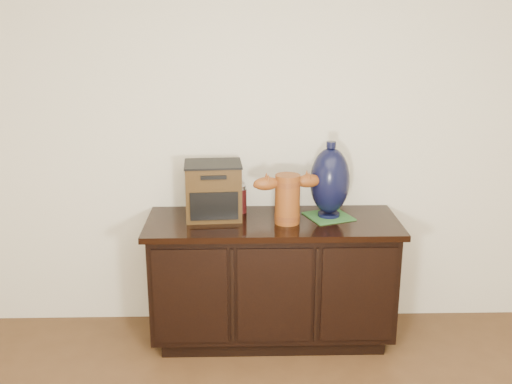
{
  "coord_description": "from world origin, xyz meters",
  "views": [
    {
      "loc": [
        -0.18,
        -1.04,
        1.9
      ],
      "look_at": [
        -0.1,
        2.18,
        0.94
      ],
      "focal_mm": 42.0,
      "sensor_mm": 36.0,
      "label": 1
    }
  ],
  "objects_px": {
    "sideboard": "(272,279)",
    "terracotta_vessel": "(287,196)",
    "tv_radio": "(213,190)",
    "spray_can": "(242,199)",
    "lamp_base": "(330,181)"
  },
  "relations": [
    {
      "from": "terracotta_vessel",
      "to": "tv_radio",
      "type": "relative_size",
      "value": 1.17
    },
    {
      "from": "tv_radio",
      "to": "terracotta_vessel",
      "type": "bearing_deg",
      "value": -18.52
    },
    {
      "from": "terracotta_vessel",
      "to": "tv_radio",
      "type": "height_order",
      "value": "tv_radio"
    },
    {
      "from": "sideboard",
      "to": "tv_radio",
      "type": "distance_m",
      "value": 0.64
    },
    {
      "from": "sideboard",
      "to": "lamp_base",
      "type": "distance_m",
      "value": 0.68
    },
    {
      "from": "tv_radio",
      "to": "spray_can",
      "type": "bearing_deg",
      "value": 22.52
    },
    {
      "from": "lamp_base",
      "to": "tv_radio",
      "type": "bearing_deg",
      "value": 179.0
    },
    {
      "from": "sideboard",
      "to": "tv_radio",
      "type": "height_order",
      "value": "tv_radio"
    },
    {
      "from": "terracotta_vessel",
      "to": "spray_can",
      "type": "distance_m",
      "value": 0.33
    },
    {
      "from": "spray_can",
      "to": "tv_radio",
      "type": "bearing_deg",
      "value": -153.64
    },
    {
      "from": "terracotta_vessel",
      "to": "tv_radio",
      "type": "distance_m",
      "value": 0.44
    },
    {
      "from": "lamp_base",
      "to": "spray_can",
      "type": "relative_size",
      "value": 2.62
    },
    {
      "from": "sideboard",
      "to": "terracotta_vessel",
      "type": "bearing_deg",
      "value": -28.98
    },
    {
      "from": "sideboard",
      "to": "spray_can",
      "type": "distance_m",
      "value": 0.51
    },
    {
      "from": "sideboard",
      "to": "spray_can",
      "type": "relative_size",
      "value": 8.62
    }
  ]
}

